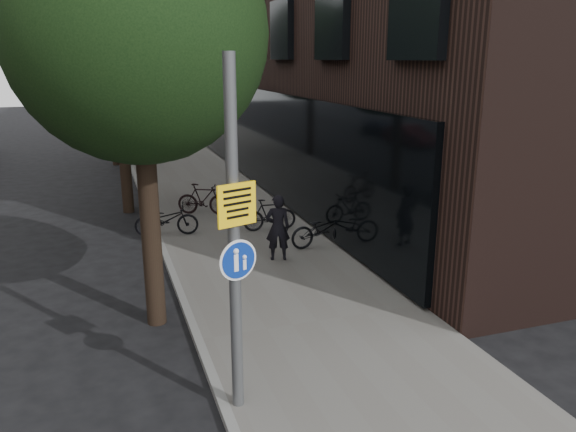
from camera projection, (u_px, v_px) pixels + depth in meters
name	position (u px, v px, depth m)	size (l,w,h in m)	color
sidewalk	(234.00, 227.00, 16.66)	(4.50, 60.00, 0.12)	#5D5B56
curb_edge	(157.00, 234.00, 15.95)	(0.15, 60.00, 0.13)	slate
street_tree_near	(142.00, 45.00, 9.54)	(4.40, 4.40, 7.50)	black
street_tree_mid	(118.00, 51.00, 17.28)	(5.00, 5.00, 7.80)	black
street_tree_far	(109.00, 53.00, 25.48)	(5.00, 5.00, 7.80)	black
signpost	(234.00, 241.00, 7.37)	(0.54, 0.20, 4.85)	#595B5E
pedestrian	(278.00, 227.00, 13.59)	(0.60, 0.39, 1.63)	black
parked_bike_facade_near	(323.00, 229.00, 14.66)	(0.63, 1.80, 0.95)	black
parked_bike_facade_far	(270.00, 215.00, 16.03)	(0.43, 1.54, 0.92)	black
parked_bike_curb_near	(166.00, 219.00, 15.56)	(0.61, 1.74, 0.91)	black
parked_bike_curb_far	(203.00, 199.00, 17.67)	(0.46, 1.65, 0.99)	black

